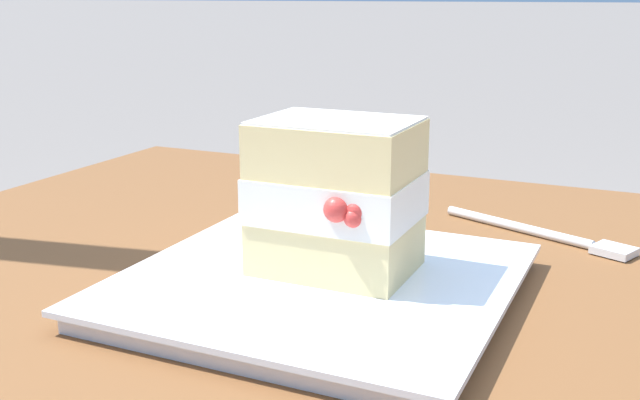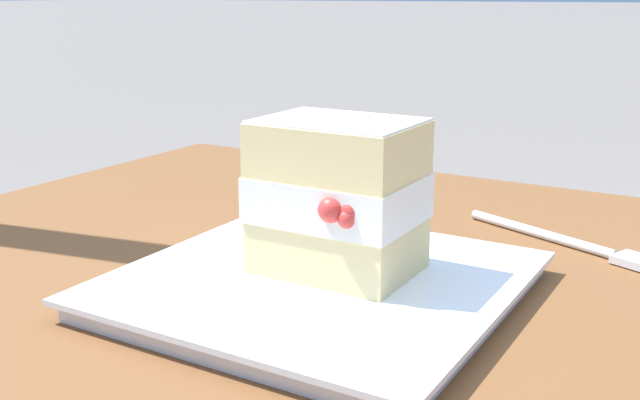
# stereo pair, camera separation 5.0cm
# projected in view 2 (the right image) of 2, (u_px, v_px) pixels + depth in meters

# --- Properties ---
(dessert_plate) EXTENTS (0.25, 0.25, 0.02)m
(dessert_plate) POSITION_uv_depth(u_px,v_px,m) (320.00, 285.00, 0.51)
(dessert_plate) COLOR white
(dessert_plate) RESTS_ON patio_table
(cake_slice) EXTENTS (0.10, 0.09, 0.10)m
(cake_slice) POSITION_uv_depth(u_px,v_px,m) (338.00, 197.00, 0.50)
(cake_slice) COLOR #EAD18C
(cake_slice) RESTS_ON dessert_plate
(dessert_fork) EXTENTS (0.16, 0.08, 0.01)m
(dessert_fork) POSITION_uv_depth(u_px,v_px,m) (567.00, 241.00, 0.61)
(dessert_fork) COLOR silver
(dessert_fork) RESTS_ON patio_table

